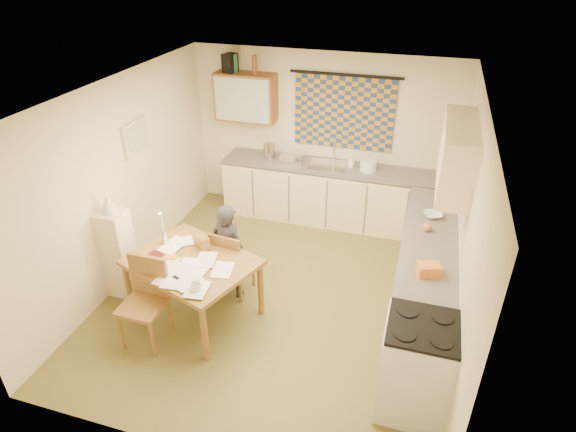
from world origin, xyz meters
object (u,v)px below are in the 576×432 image
(dining_table, at_px, (195,287))
(stove, at_px, (416,367))
(person, at_px, (229,251))
(counter_back, at_px, (331,194))
(chair_far, at_px, (234,273))
(shelf_stand, at_px, (118,253))
(counter_right, at_px, (424,283))

(dining_table, bearing_deg, stove, 6.57)
(dining_table, bearing_deg, person, 82.86)
(counter_back, relative_size, person, 2.67)
(dining_table, height_order, person, person)
(chair_far, xyz_separation_m, shelf_stand, (-1.30, -0.40, 0.29))
(counter_right, bearing_deg, chair_far, -174.23)
(counter_back, xyz_separation_m, shelf_stand, (-2.06, -2.46, 0.12))
(chair_far, bearing_deg, counter_right, -167.50)
(dining_table, distance_m, shelf_stand, 1.06)
(person, bearing_deg, shelf_stand, 28.83)
(counter_right, height_order, person, person)
(stove, bearing_deg, counter_right, 90.00)
(person, bearing_deg, chair_far, -113.38)
(person, bearing_deg, counter_right, -160.68)
(counter_right, xyz_separation_m, stove, (0.00, -1.33, 0.04))
(chair_far, xyz_separation_m, person, (-0.03, -0.03, 0.34))
(dining_table, xyz_separation_m, person, (0.24, 0.47, 0.24))
(counter_back, bearing_deg, dining_table, -111.79)
(person, height_order, shelf_stand, person)
(dining_table, bearing_deg, counter_right, 36.24)
(stove, distance_m, dining_table, 2.58)
(chair_far, bearing_deg, counter_back, -103.51)
(counter_right, distance_m, stove, 1.33)
(shelf_stand, bearing_deg, counter_back, 50.05)
(dining_table, xyz_separation_m, shelf_stand, (-1.04, 0.11, 0.19))
(shelf_stand, bearing_deg, dining_table, -5.85)
(counter_right, relative_size, shelf_stand, 2.60)
(counter_back, xyz_separation_m, counter_right, (1.48, -1.83, -0.00))
(counter_right, bearing_deg, counter_back, 128.86)
(person, bearing_deg, counter_back, -97.78)
(stove, height_order, dining_table, stove)
(counter_right, height_order, dining_table, counter_right)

